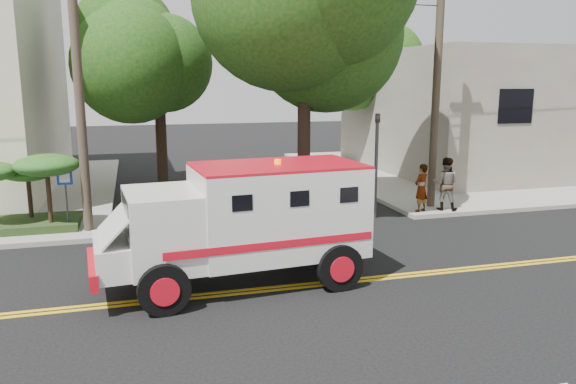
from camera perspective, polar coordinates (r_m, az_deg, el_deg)
name	(u,v)px	position (r m, az deg, el deg)	size (l,w,h in m)	color
ground	(324,284)	(13.37, 3.64, -9.29)	(100.00, 100.00, 0.00)	black
sidewalk_ne	(483,170)	(31.20, 19.17, 2.16)	(17.00, 17.00, 0.15)	gray
building_right	(506,110)	(32.17, 21.24, 7.80)	(14.00, 12.00, 6.00)	slate
utility_pole_left	(79,87)	(17.87, -20.50, 9.97)	(0.28, 0.28, 9.00)	#382D23
utility_pole_right	(437,86)	(20.82, 14.86, 10.40)	(0.28, 0.28, 9.00)	#382D23
tree_main	(320,1)	(19.18, 3.30, 18.79)	(6.08, 5.70, 9.85)	black
tree_left	(166,54)	(23.66, -12.29, 13.56)	(4.48, 4.20, 7.70)	black
tree_right	(387,53)	(30.52, 9.99, 13.77)	(4.80, 4.50, 8.20)	black
traffic_signal	(376,154)	(19.29, 8.97, 3.81)	(0.15, 0.18, 3.60)	#3F3F42
accessibility_sign	(66,191)	(18.40, -21.65, 0.07)	(0.45, 0.10, 2.02)	#3F3F42
palm_planter	(24,182)	(18.97, -25.28, 0.96)	(3.52, 2.63, 2.36)	#1E3314
armored_truck	(245,218)	(12.90, -4.38, -2.64)	(6.33, 2.93, 2.80)	silver
pedestrian_a	(421,188)	(20.16, 13.39, 0.41)	(0.62, 0.40, 1.69)	gray
pedestrian_b	(445,184)	(20.61, 15.68, 0.81)	(0.92, 0.71, 1.88)	gray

